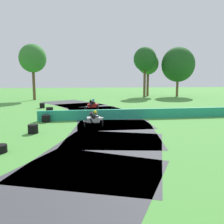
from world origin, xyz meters
name	(u,v)px	position (x,y,z in m)	size (l,w,h in m)	color
ground_plane	(110,119)	(0.00, 0.00, 0.00)	(120.00, 120.00, 0.00)	#4C933D
track_asphalt	(92,120)	(-1.64, -0.07, 0.00)	(12.44, 37.97, 0.01)	#3D3D42
safety_barrier	(170,113)	(5.69, 0.25, 0.45)	(0.30, 24.10, 0.90)	#239375
motorcycle_lead_white	(94,119)	(-1.52, -3.17, 0.63)	(1.68, 0.86, 1.42)	black
motorcycle_chase_red	(92,105)	(-1.45, 5.64, 0.65)	(1.72, 1.17, 1.43)	black
tire_stack_near	(0,149)	(-6.54, -8.95, 0.20)	(0.68, 0.68, 0.40)	black
tire_stack_mid_a	(33,129)	(-5.77, -4.79, 0.30)	(0.69, 0.69, 0.60)	black
tire_stack_mid_b	(46,119)	(-5.55, -0.69, 0.30)	(0.71, 0.71, 0.60)	black
tire_stack_far	(50,110)	(-6.00, 4.53, 0.30)	(0.72, 0.72, 0.60)	black
tire_stack_extra_a	(42,106)	(-7.49, 8.63, 0.30)	(0.60, 0.60, 0.60)	black
tree_far_left	(33,59)	(-10.53, 19.13, 6.61)	(4.28, 4.28, 8.91)	brown
tree_far_right	(148,64)	(9.74, 24.86, 6.18)	(3.98, 3.98, 8.32)	brown
tree_mid_rise	(178,65)	(15.13, 23.41, 5.97)	(6.16, 6.16, 9.22)	brown
tree_behind_barrier	(145,59)	(8.65, 22.96, 6.86)	(4.15, 4.15, 9.10)	brown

